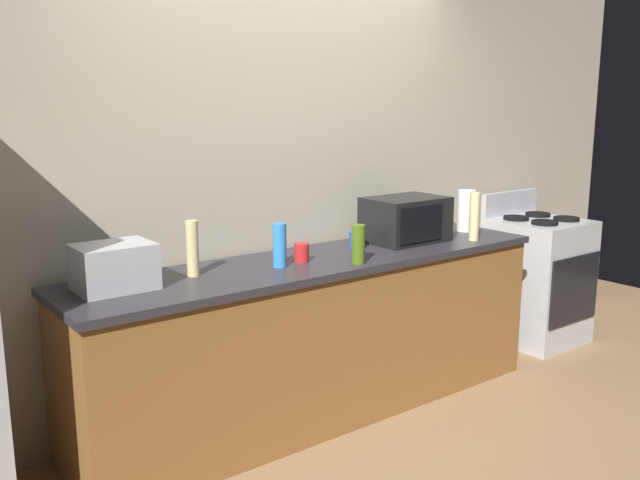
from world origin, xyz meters
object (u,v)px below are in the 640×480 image
Objects in this scene: bottle_olive_oil at (358,244)px; microwave at (406,219)px; stove_range at (537,279)px; toaster_oven at (114,267)px; mug_red at (302,253)px; mug_blue at (357,240)px; bottle_spray_cleaner at (280,245)px; paper_towel_roll at (466,211)px; bottle_hand_soap at (474,217)px; bottle_vinegar at (192,248)px.

microwave is at bearing 24.01° from bottle_olive_oil.
toaster_oven is (-3.12, 0.06, 0.54)m from stove_range.
microwave is 4.84× the size of mug_red.
toaster_oven is 1.46m from mug_blue.
bottle_spray_cleaner is 2.35× the size of mug_blue.
mug_blue is (0.25, 0.30, -0.06)m from bottle_olive_oil.
stove_range is at bearing -2.10° from microwave.
bottle_hand_soap reaches higher than paper_towel_roll.
bottle_hand_soap is at bearing -8.48° from mug_red.
bottle_olive_oil is 0.75× the size of bottle_vinegar.
mug_red is at bearing -175.86° from microwave.
toaster_oven is 3.51× the size of mug_blue.
bottle_olive_oil is 0.31m from mug_red.
toaster_oven is at bearing 173.49° from bottle_hand_soap.
toaster_oven is at bearing -179.03° from bottle_vinegar.
bottle_vinegar is (-1.97, 0.02, 0.00)m from paper_towel_roll.
mug_blue is at bearing 0.84° from toaster_oven.
paper_towel_roll is 1.19× the size of bottle_spray_cleaner.
paper_towel_roll is at bearing 2.57° from mug_red.
bottle_spray_cleaner is (-1.33, 0.15, -0.03)m from bottle_hand_soap.
mug_red is at bearing 9.26° from bottle_spray_cleaner.
mug_blue is at bearing 10.80° from bottle_spray_cleaner.
bottle_vinegar is at bearing 179.52° from paper_towel_roll.
mug_blue is at bearing 177.20° from stove_range.
paper_towel_roll is at bearing 0.23° from microwave.
stove_range is 5.22× the size of bottle_olive_oil.
bottle_hand_soap is at bearing -6.42° from bottle_spray_cleaner.
microwave is 0.55m from paper_towel_roll.
stove_range is 0.95m from paper_towel_roll.
bottle_hand_soap reaches higher than toaster_oven.
bottle_spray_cleaner reaches higher than mug_red.
mug_blue is at bearing 0.79° from bottle_vinegar.
microwave is 1.78× the size of paper_towel_roll.
stove_range is at bearing 11.02° from bottle_hand_soap.
microwave is at bearing 146.32° from bottle_hand_soap.
microwave is 2.11× the size of bottle_spray_cleaner.
paper_towel_roll reaches higher than mug_blue.
bottle_hand_soap is 0.76m from mug_blue.
toaster_oven is 2.18m from bottle_hand_soap.
microwave is at bearing -179.77° from paper_towel_roll.
mug_red is (-1.17, 0.18, -0.10)m from bottle_hand_soap.
microwave and paper_towel_roll have the same top height.
microwave reaches higher than mug_blue.
bottle_vinegar is (-0.81, 0.29, 0.03)m from bottle_olive_oil.
bottle_hand_soap is 2.99× the size of mug_red.
bottle_olive_oil reaches higher than mug_red.
paper_towel_roll is (2.37, -0.01, 0.03)m from toaster_oven.
microwave is 0.98m from bottle_spray_cleaner.
microwave is 1.41× the size of toaster_oven.
paper_towel_roll is 0.92m from mug_blue.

